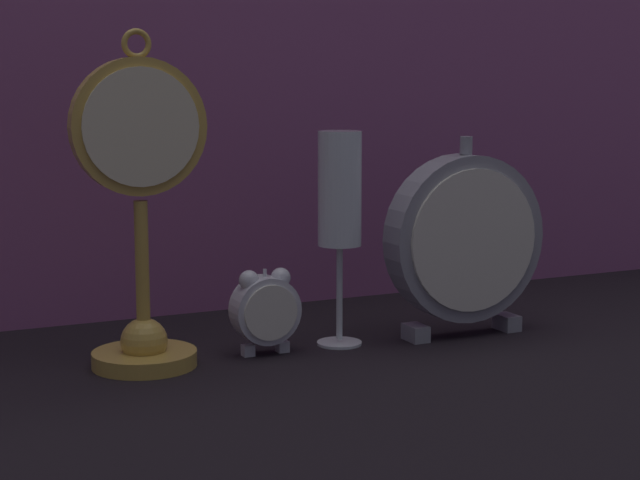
% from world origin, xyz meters
% --- Properties ---
extents(ground_plane, '(4.00, 4.00, 0.00)m').
position_xyz_m(ground_plane, '(0.00, 0.00, 0.00)').
color(ground_plane, black).
extents(fabric_backdrop_drape, '(1.68, 0.01, 0.76)m').
position_xyz_m(fabric_backdrop_drape, '(0.00, 0.33, 0.38)').
color(fabric_backdrop_drape, '#8E4C7F').
rests_on(fabric_backdrop_drape, ground_plane).
extents(pocket_watch_on_stand, '(0.14, 0.11, 0.34)m').
position_xyz_m(pocket_watch_on_stand, '(-0.19, 0.10, 0.14)').
color(pocket_watch_on_stand, gold).
rests_on(pocket_watch_on_stand, ground_plane).
extents(alarm_clock_twin_bell, '(0.07, 0.03, 0.09)m').
position_xyz_m(alarm_clock_twin_bell, '(-0.06, 0.10, 0.05)').
color(alarm_clock_twin_bell, silver).
rests_on(alarm_clock_twin_bell, ground_plane).
extents(mantel_clock_silver, '(0.19, 0.04, 0.23)m').
position_xyz_m(mantel_clock_silver, '(0.18, 0.08, 0.11)').
color(mantel_clock_silver, gray).
rests_on(mantel_clock_silver, ground_plane).
extents(champagne_flute, '(0.05, 0.05, 0.23)m').
position_xyz_m(champagne_flute, '(0.03, 0.10, 0.16)').
color(champagne_flute, silver).
rests_on(champagne_flute, ground_plane).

